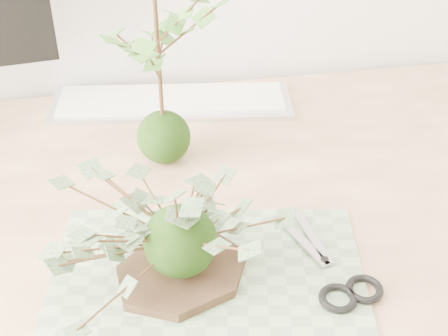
{
  "coord_description": "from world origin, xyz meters",
  "views": [
    {
      "loc": [
        -0.12,
        0.45,
        1.34
      ],
      "look_at": [
        0.0,
        1.14,
        0.84
      ],
      "focal_mm": 50.0,
      "sensor_mm": 36.0,
      "label": 1
    }
  ],
  "objects": [
    {
      "name": "ivy_kokedama",
      "position": [
        -0.07,
        1.04,
        0.85
      ],
      "size": [
        0.35,
        0.35,
        0.19
      ],
      "rotation": [
        0.0,
        0.0,
        -0.41
      ],
      "color": "black",
      "rests_on": "stone_dish"
    },
    {
      "name": "keyboard",
      "position": [
        -0.04,
        1.5,
        0.75
      ],
      "size": [
        0.47,
        0.2,
        0.02
      ],
      "rotation": [
        0.0,
        0.0,
        -0.14
      ],
      "color": "silver",
      "rests_on": "desk"
    },
    {
      "name": "cutting_mat",
      "position": [
        -0.04,
        1.03,
        0.74
      ],
      "size": [
        0.46,
        0.35,
        0.0
      ],
      "primitive_type": "cube",
      "rotation": [
        0.0,
        0.0,
        -0.18
      ],
      "color": "slate",
      "rests_on": "desk"
    },
    {
      "name": "maple_kokedama",
      "position": [
        -0.07,
        1.32,
        1.0
      ],
      "size": [
        0.23,
        0.23,
        0.37
      ],
      "rotation": [
        0.0,
        0.0,
        0.15
      ],
      "color": "black",
      "rests_on": "desk"
    },
    {
      "name": "desk",
      "position": [
        -0.1,
        1.23,
        0.65
      ],
      "size": [
        1.6,
        0.7,
        0.74
      ],
      "color": "tan",
      "rests_on": "ground_plane"
    },
    {
      "name": "scissors",
      "position": [
        0.12,
        0.99,
        0.75
      ],
      "size": [
        0.1,
        0.21,
        0.01
      ],
      "rotation": [
        0.0,
        0.0,
        0.23
      ],
      "color": "#969699",
      "rests_on": "cutting_mat"
    },
    {
      "name": "stone_dish",
      "position": [
        -0.07,
        1.04,
        0.75
      ],
      "size": [
        0.24,
        0.24,
        0.01
      ],
      "primitive_type": "cylinder",
      "rotation": [
        0.0,
        0.0,
        0.36
      ],
      "color": "black",
      "rests_on": "cutting_mat"
    }
  ]
}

